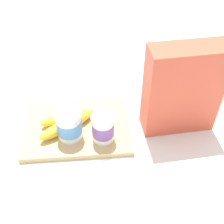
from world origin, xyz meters
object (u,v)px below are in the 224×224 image
(yogurt_cup_back, at_px, (69,125))
(banana_bunch, at_px, (67,122))
(yogurt_cup_front, at_px, (103,128))
(cereal_box, at_px, (182,89))
(cutting_board, at_px, (77,128))

(yogurt_cup_back, height_order, banana_bunch, yogurt_cup_back)
(yogurt_cup_front, bearing_deg, banana_bunch, -28.55)
(yogurt_cup_front, height_order, banana_bunch, yogurt_cup_front)
(cereal_box, relative_size, banana_bunch, 1.58)
(yogurt_cup_back, bearing_deg, cutting_board, -116.15)
(yogurt_cup_front, relative_size, yogurt_cup_back, 0.97)
(cereal_box, bearing_deg, cutting_board, 176.48)
(cutting_board, xyz_separation_m, cereal_box, (-0.30, -0.00, 0.13))
(cutting_board, bearing_deg, yogurt_cup_back, 63.85)
(cereal_box, bearing_deg, yogurt_cup_back, -177.01)
(yogurt_cup_back, bearing_deg, banana_bunch, -76.68)
(yogurt_cup_back, relative_size, banana_bunch, 0.51)
(cutting_board, distance_m, yogurt_cup_front, 0.11)
(yogurt_cup_front, xyz_separation_m, banana_bunch, (0.10, -0.06, -0.02))
(cutting_board, height_order, banana_bunch, banana_bunch)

